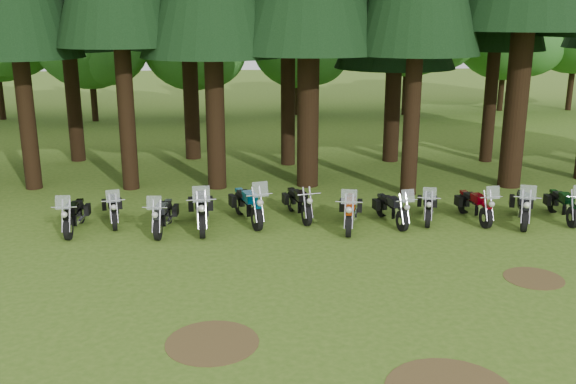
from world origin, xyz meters
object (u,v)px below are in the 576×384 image
motorcycle_4 (248,206)px  motorcycle_6 (350,212)px  motorcycle_7 (392,209)px  motorcycle_10 (523,208)px  motorcycle_8 (428,207)px  motorcycle_2 (163,216)px  motorcycle_11 (563,206)px  motorcycle_5 (299,204)px  motorcycle_9 (475,206)px  motorcycle_0 (74,216)px  motorcycle_3 (201,211)px  motorcycle_1 (113,209)px

motorcycle_4 → motorcycle_6: motorcycle_4 is taller
motorcycle_7 → motorcycle_10: 3.91m
motorcycle_10 → motorcycle_7: bearing=-164.0°
motorcycle_7 → motorcycle_8: motorcycle_7 is taller
motorcycle_2 → motorcycle_11: motorcycle_11 is taller
motorcycle_5 → motorcycle_6: motorcycle_6 is taller
motorcycle_4 → motorcycle_8: size_ratio=1.19×
motorcycle_10 → motorcycle_5: bearing=-169.0°
motorcycle_7 → motorcycle_9: size_ratio=0.97×
motorcycle_2 → motorcycle_6: bearing=4.5°
motorcycle_6 → motorcycle_10: (5.21, 0.02, -0.00)m
motorcycle_2 → motorcycle_9: 9.28m
motorcycle_0 → motorcycle_2: (2.55, -0.22, -0.00)m
motorcycle_10 → motorcycle_2: bearing=-160.5°
motorcycle_2 → motorcycle_3: (1.08, 0.21, 0.08)m
motorcycle_1 → motorcycle_10: bearing=-17.6°
motorcycle_6 → motorcycle_8: size_ratio=1.14×
motorcycle_1 → motorcycle_5: bearing=-12.3°
motorcycle_4 → motorcycle_9: bearing=-20.0°
motorcycle_10 → motorcycle_11: 1.38m
motorcycle_4 → motorcycle_3: bearing=-178.7°
motorcycle_1 → motorcycle_5: size_ratio=0.95×
motorcycle_4 → motorcycle_11: motorcycle_4 is taller
motorcycle_0 → motorcycle_11: bearing=-0.7°
motorcycle_4 → motorcycle_9: size_ratio=1.12×
motorcycle_2 → motorcycle_3: 1.10m
motorcycle_6 → motorcycle_8: bearing=24.1°
motorcycle_2 → motorcycle_10: 10.61m
motorcycle_4 → motorcycle_9: 6.84m
motorcycle_1 → motorcycle_2: motorcycle_2 is taller
motorcycle_2 → motorcycle_3: size_ratio=0.85×
motorcycle_3 → motorcycle_9: size_ratio=1.18×
motorcycle_9 → motorcycle_7: bearing=176.1°
motorcycle_5 → motorcycle_8: motorcycle_8 is taller
motorcycle_1 → motorcycle_8: motorcycle_8 is taller
motorcycle_2 → motorcycle_7: size_ratio=1.03×
motorcycle_5 → motorcycle_7: bearing=-28.0°
motorcycle_5 → motorcycle_6: size_ratio=0.92×
motorcycle_1 → motorcycle_9: bearing=-16.2°
motorcycle_6 → motorcycle_5: bearing=154.9°
motorcycle_4 → motorcycle_10: 8.19m
motorcycle_3 → motorcycle_9: (8.20, 0.07, -0.08)m
motorcycle_3 → motorcycle_11: motorcycle_3 is taller
motorcycle_3 → motorcycle_6: (4.32, -0.32, -0.04)m
motorcycle_10 → motorcycle_4: bearing=-165.3°
motorcycle_2 → motorcycle_11: (11.97, 0.13, 0.00)m
motorcycle_0 → motorcycle_2: bearing=-5.3°
motorcycle_3 → motorcycle_0: bearing=175.5°
motorcycle_7 → motorcycle_8: bearing=-0.4°
motorcycle_3 → motorcycle_9: bearing=-3.8°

